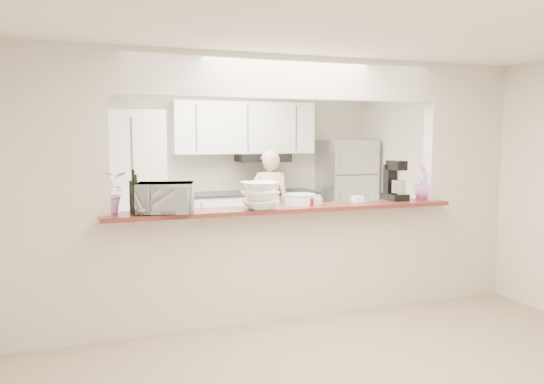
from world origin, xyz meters
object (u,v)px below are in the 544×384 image
stand_mixer (395,182)px  person (270,206)px  refrigerator (346,194)px  toaster_oven (165,198)px

stand_mixer → person: (-0.59, 2.24, -0.50)m
refrigerator → person: refrigerator is taller
toaster_oven → person: person is taller
stand_mixer → person: bearing=104.7°
refrigerator → person: (-1.39, -0.35, -0.07)m
stand_mixer → person: person is taller
refrigerator → stand_mixer: bearing=-107.2°
toaster_oven → refrigerator: bearing=54.7°
stand_mixer → person: 2.36m
toaster_oven → person: (1.81, 2.40, -0.44)m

